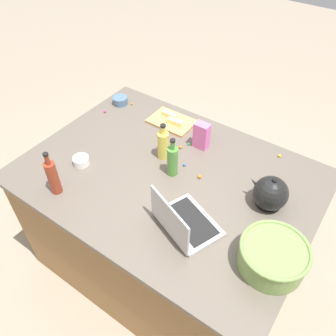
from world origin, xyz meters
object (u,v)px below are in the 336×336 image
object	(u,v)px
kettle	(270,194)
butter_stick_right	(175,122)
mixing_bowl_large	(273,256)
bottle_olive	(172,160)
ramekin_small	(81,161)
bottle_soy	(53,177)
laptop	(182,222)
cutting_board	(172,122)
ramekin_medium	(120,101)
candy_bag	(202,136)
bottle_oil	(163,144)
butter_stick_left	(170,115)

from	to	relation	value
kettle	butter_stick_right	xyz separation A→B (m)	(0.76, -0.27, -0.04)
mixing_bowl_large	bottle_olive	bearing A→B (deg)	-18.50
butter_stick_right	ramekin_small	bearing A→B (deg)	67.82
bottle_olive	kettle	xyz separation A→B (m)	(-0.53, -0.10, -0.02)
bottle_soy	kettle	xyz separation A→B (m)	(-0.96, -0.57, -0.03)
laptop	kettle	size ratio (longest dim) A/B	1.73
mixing_bowl_large	bottle_soy	bearing A→B (deg)	12.11
laptop	butter_stick_right	distance (m)	0.82
cutting_board	ramekin_small	world-z (taller)	ramekin_small
bottle_soy	butter_stick_right	bearing A→B (deg)	-103.47
butter_stick_right	laptop	bearing A→B (deg)	126.50
bottle_olive	ramekin_medium	size ratio (longest dim) A/B	2.34
butter_stick_right	ramekin_medium	bearing A→B (deg)	-0.03
kettle	ramekin_small	distance (m)	1.07
ramekin_small	ramekin_medium	xyz separation A→B (m)	(0.23, -0.61, 0.00)
mixing_bowl_large	bottle_soy	world-z (taller)	bottle_soy
ramekin_small	candy_bag	xyz separation A→B (m)	(-0.49, -0.53, 0.06)
candy_bag	cutting_board	bearing A→B (deg)	-19.12
mixing_bowl_large	bottle_olive	world-z (taller)	bottle_olive
mixing_bowl_large	kettle	size ratio (longest dim) A/B	1.43
laptop	cutting_board	xyz separation A→B (m)	(0.53, -0.68, -0.04)
laptop	mixing_bowl_large	size ratio (longest dim) A/B	1.21
butter_stick_right	mixing_bowl_large	bearing A→B (deg)	146.79
candy_bag	ramekin_small	bearing A→B (deg)	47.40
ramekin_small	cutting_board	bearing A→B (deg)	-107.82
ramekin_small	bottle_olive	bearing A→B (deg)	-153.44
bottle_olive	ramekin_small	xyz separation A→B (m)	(0.48, 0.24, -0.07)
laptop	bottle_olive	bearing A→B (deg)	-48.25
butter_stick_right	bottle_olive	bearing A→B (deg)	121.88
ramekin_small	candy_bag	size ratio (longest dim) A/B	0.55
cutting_board	laptop	bearing A→B (deg)	128.03
kettle	butter_stick_right	distance (m)	0.81
mixing_bowl_large	bottle_olive	size ratio (longest dim) A/B	1.25
laptop	candy_bag	world-z (taller)	laptop
laptop	ramekin_medium	bearing A→B (deg)	-34.34
bottle_oil	butter_stick_left	size ratio (longest dim) A/B	2.14
bottle_oil	butter_stick_right	bearing A→B (deg)	-69.47
butter_stick_right	ramekin_small	size ratio (longest dim) A/B	1.17
bottle_olive	candy_bag	size ratio (longest dim) A/B	1.44
bottle_oil	ramekin_medium	distance (m)	0.65
butter_stick_right	ramekin_medium	xyz separation A→B (m)	(0.47, -0.00, -0.01)
bottle_olive	bottle_oil	bearing A→B (deg)	-34.53
kettle	ramekin_small	size ratio (longest dim) A/B	2.27
ramekin_medium	mixing_bowl_large	bearing A→B (deg)	156.67
ramekin_medium	candy_bag	xyz separation A→B (m)	(-0.72, 0.08, 0.06)
bottle_olive	cutting_board	distance (m)	0.49
butter_stick_left	ramekin_medium	distance (m)	0.40
candy_bag	ramekin_medium	bearing A→B (deg)	-6.14
mixing_bowl_large	butter_stick_left	xyz separation A→B (m)	(0.99, -0.64, -0.03)
ramekin_medium	candy_bag	distance (m)	0.72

